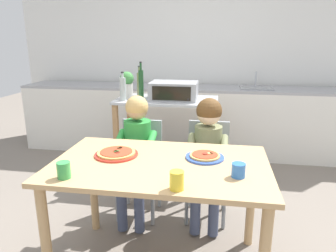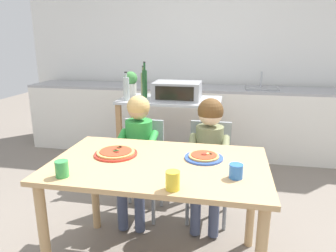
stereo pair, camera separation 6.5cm
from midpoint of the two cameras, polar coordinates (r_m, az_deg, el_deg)
name	(u,v)px [view 1 (the left image)]	position (r m, az deg, el deg)	size (l,w,h in m)	color
ground_plane	(180,193)	(3.21, 1.70, -12.04)	(10.66, 10.66, 0.00)	slate
back_wall_tiled	(197,49)	(4.50, 4.80, 13.76)	(5.07, 0.12, 2.70)	white
kitchen_counter	(193,119)	(4.22, 4.07, 1.20)	(4.56, 0.60, 1.09)	silver
kitchen_island_cart	(167,126)	(3.35, -0.75, 0.01)	(1.05, 0.57, 0.88)	#B7BABF
toaster_oven	(174,91)	(3.24, 0.49, 6.45)	(0.48, 0.36, 0.18)	#999BA0
bottle_clear_vinegar	(139,83)	(3.51, -5.79, 7.73)	(0.05, 0.05, 0.32)	olive
bottle_tall_green_wine	(141,83)	(3.34, -5.50, 7.78)	(0.05, 0.05, 0.38)	#1E4723
bottle_brown_beer	(123,89)	(3.21, -8.81, 6.74)	(0.06, 0.06, 0.29)	#ADB7B2
potted_herb_plant	(127,84)	(3.36, -8.04, 7.65)	(0.14, 0.14, 0.28)	beige
dining_table	(160,178)	(1.98, -2.40, -9.50)	(1.33, 0.82, 0.76)	tan
dining_chair_left	(140,161)	(2.72, -5.77, -6.31)	(0.36, 0.36, 0.81)	gray
dining_chair_right	(207,163)	(2.68, 6.51, -6.69)	(0.36, 0.36, 0.81)	gray
child_in_green_shirt	(136,145)	(2.54, -6.59, -3.44)	(0.32, 0.42, 1.04)	#424C6B
child_in_olive_shirt	(208,145)	(2.50, 6.50, -3.51)	(0.32, 0.42, 1.03)	#424C6B
pizza_plate_red_rimmed	(116,153)	(2.08, -10.28, -4.94)	(0.28, 0.28, 0.03)	red
pizza_plate_blue_rimmed	(205,156)	(2.01, 5.81, -5.54)	(0.25, 0.25, 0.03)	#3356B7
drinking_cup_yellow	(177,180)	(1.59, 0.41, -9.89)	(0.07, 0.07, 0.10)	yellow
drinking_cup_green	(64,170)	(1.82, -19.46, -7.59)	(0.07, 0.07, 0.09)	green
drinking_cup_blue	(238,170)	(1.76, 11.68, -7.91)	(0.08, 0.08, 0.08)	blue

